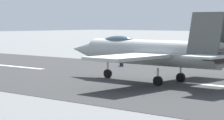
{
  "coord_description": "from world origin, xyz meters",
  "views": [
    {
      "loc": [
        -18.57,
        34.27,
        4.98
      ],
      "look_at": [
        5.37,
        7.1,
        2.2
      ],
      "focal_mm": 79.81,
      "sensor_mm": 36.0,
      "label": 1
    }
  ],
  "objects": [
    {
      "name": "crew_person",
      "position": [
        17.61,
        -8.41,
        0.8
      ],
      "size": [
        0.67,
        0.4,
        1.6
      ],
      "color": "#1E2338",
      "rests_on": "ground"
    },
    {
      "name": "marker_cone_mid",
      "position": [
        14.78,
        -13.13,
        0.28
      ],
      "size": [
        0.44,
        0.44,
        0.55
      ],
      "primitive_type": "cone",
      "color": "orange",
      "rests_on": "ground"
    },
    {
      "name": "fighter_jet",
      "position": [
        6.16,
        1.42,
        2.51
      ],
      "size": [
        16.98,
        15.03,
        5.71
      ],
      "color": "#A4A9A8",
      "rests_on": "ground"
    }
  ]
}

